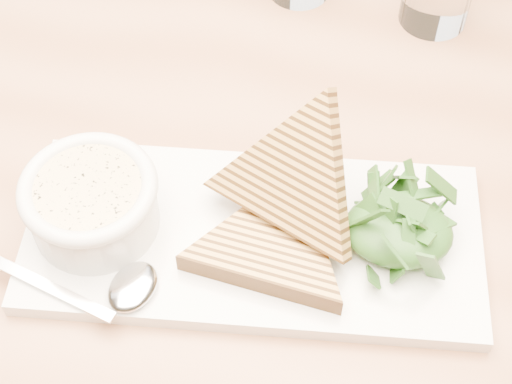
# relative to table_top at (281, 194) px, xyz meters

# --- Properties ---
(floor) EXTENTS (6.00, 6.00, 0.00)m
(floor) POSITION_rel_table_top_xyz_m (-0.02, 0.13, -0.75)
(floor) COLOR slate
(floor) RESTS_ON ground
(table_top) EXTENTS (1.40, 1.01, 0.04)m
(table_top) POSITION_rel_table_top_xyz_m (0.00, 0.00, 0.00)
(table_top) COLOR #A4704D
(table_top) RESTS_ON ground
(platter) EXTENTS (0.41, 0.20, 0.02)m
(platter) POSITION_rel_table_top_xyz_m (-0.02, -0.07, 0.03)
(platter) COLOR white
(platter) RESTS_ON table_top
(soup_bowl) EXTENTS (0.11, 0.11, 0.04)m
(soup_bowl) POSITION_rel_table_top_xyz_m (-0.16, -0.08, 0.06)
(soup_bowl) COLOR white
(soup_bowl) RESTS_ON platter
(soup) EXTENTS (0.09, 0.09, 0.01)m
(soup) POSITION_rel_table_top_xyz_m (-0.16, -0.08, 0.09)
(soup) COLOR #DBBD82
(soup) RESTS_ON soup_bowl
(bowl_rim) EXTENTS (0.12, 0.12, 0.01)m
(bowl_rim) POSITION_rel_table_top_xyz_m (-0.16, -0.08, 0.09)
(bowl_rim) COLOR white
(bowl_rim) RESTS_ON soup_bowl
(sandwich_flat) EXTENTS (0.19, 0.19, 0.02)m
(sandwich_flat) POSITION_rel_table_top_xyz_m (0.00, -0.09, 0.05)
(sandwich_flat) COLOR tan
(sandwich_flat) RESTS_ON platter
(sandwich_lean) EXTENTS (0.23, 0.23, 0.19)m
(sandwich_lean) POSITION_rel_table_top_xyz_m (0.01, -0.05, 0.09)
(sandwich_lean) COLOR tan
(sandwich_lean) RESTS_ON sandwich_flat
(salad_base) EXTENTS (0.09, 0.07, 0.04)m
(salad_base) POSITION_rel_table_top_xyz_m (0.11, -0.07, 0.05)
(salad_base) COLOR #183611
(salad_base) RESTS_ON platter
(arugula_pile) EXTENTS (0.11, 0.10, 0.05)m
(arugula_pile) POSITION_rel_table_top_xyz_m (0.11, -0.07, 0.06)
(arugula_pile) COLOR #367024
(arugula_pile) RESTS_ON platter
(spoon_bowl) EXTENTS (0.05, 0.06, 0.01)m
(spoon_bowl) POSITION_rel_table_top_xyz_m (-0.11, -0.14, 0.04)
(spoon_bowl) COLOR silver
(spoon_bowl) RESTS_ON platter
(spoon_handle) EXTENTS (0.12, 0.05, 0.00)m
(spoon_handle) POSITION_rel_table_top_xyz_m (-0.18, -0.15, 0.04)
(spoon_handle) COLOR silver
(spoon_handle) RESTS_ON platter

